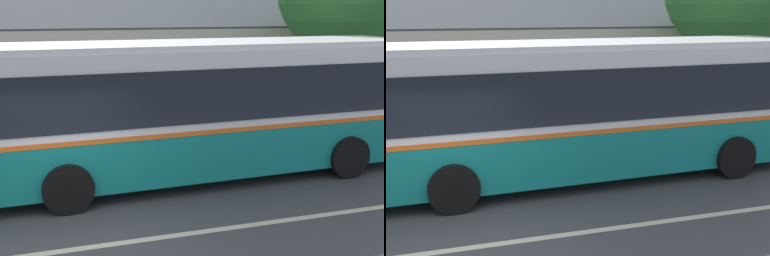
# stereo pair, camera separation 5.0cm
# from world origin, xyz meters

# --- Properties ---
(ground_plane) EXTENTS (300.00, 300.00, 0.00)m
(ground_plane) POSITION_xyz_m (0.00, 0.00, 0.00)
(ground_plane) COLOR #424244
(sidewalk_far) EXTENTS (60.00, 3.00, 0.15)m
(sidewalk_far) POSITION_xyz_m (0.00, 6.00, 0.07)
(sidewalk_far) COLOR #ADAAA3
(sidewalk_far) RESTS_ON ground
(lane_divider_stripe) EXTENTS (60.00, 0.16, 0.01)m
(lane_divider_stripe) POSITION_xyz_m (0.00, 0.00, 0.00)
(lane_divider_stripe) COLOR beige
(lane_divider_stripe) RESTS_ON ground
(community_building) EXTENTS (26.92, 8.43, 6.22)m
(community_building) POSITION_xyz_m (0.43, 12.85, 1.74)
(community_building) COLOR beige
(community_building) RESTS_ON ground
(transit_bus) EXTENTS (11.16, 3.02, 3.17)m
(transit_bus) POSITION_xyz_m (3.05, 2.90, 1.70)
(transit_bus) COLOR #147F7A
(transit_bus) RESTS_ON ground
(bench_down_street) EXTENTS (1.74, 0.51, 0.94)m
(bench_down_street) POSITION_xyz_m (0.37, 5.27, 0.57)
(bench_down_street) COLOR brown
(bench_down_street) RESTS_ON sidewalk_far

